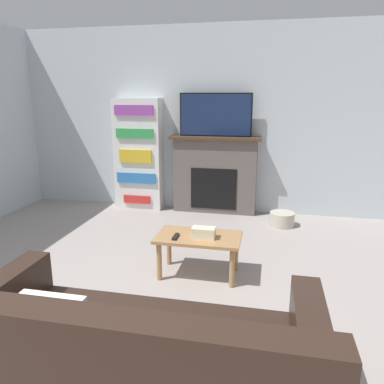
{
  "coord_description": "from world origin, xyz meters",
  "views": [
    {
      "loc": [
        0.84,
        -1.0,
        1.72
      ],
      "look_at": [
        0.06,
        2.69,
        0.74
      ],
      "focal_mm": 35.0,
      "sensor_mm": 36.0,
      "label": 1
    }
  ],
  "objects_px": {
    "coffee_table": "(199,242)",
    "bookshelf": "(138,155)",
    "tv": "(215,115)",
    "storage_basket": "(282,219)",
    "fireplace": "(215,175)",
    "couch": "(134,377)"
  },
  "relations": [
    {
      "from": "coffee_table",
      "to": "bookshelf",
      "type": "bearing_deg",
      "value": 122.95
    },
    {
      "from": "fireplace",
      "to": "coffee_table",
      "type": "xyz_separation_m",
      "value": [
        0.16,
        -2.09,
        -0.23
      ]
    },
    {
      "from": "fireplace",
      "to": "coffee_table",
      "type": "bearing_deg",
      "value": -85.62
    },
    {
      "from": "fireplace",
      "to": "couch",
      "type": "distance_m",
      "value": 3.88
    },
    {
      "from": "tv",
      "to": "bookshelf",
      "type": "xyz_separation_m",
      "value": [
        -1.18,
        -0.0,
        -0.61
      ]
    },
    {
      "from": "tv",
      "to": "storage_basket",
      "type": "height_order",
      "value": "tv"
    },
    {
      "from": "tv",
      "to": "storage_basket",
      "type": "bearing_deg",
      "value": -23.08
    },
    {
      "from": "fireplace",
      "to": "coffee_table",
      "type": "distance_m",
      "value": 2.11
    },
    {
      "from": "bookshelf",
      "to": "storage_basket",
      "type": "xyz_separation_m",
      "value": [
        2.18,
        -0.42,
        -0.75
      ]
    },
    {
      "from": "fireplace",
      "to": "tv",
      "type": "bearing_deg",
      "value": -90.0
    },
    {
      "from": "coffee_table",
      "to": "bookshelf",
      "type": "xyz_separation_m",
      "value": [
        -1.34,
        2.07,
        0.5
      ]
    },
    {
      "from": "couch",
      "to": "fireplace",
      "type": "bearing_deg",
      "value": 92.41
    },
    {
      "from": "bookshelf",
      "to": "couch",
      "type": "bearing_deg",
      "value": -70.74
    },
    {
      "from": "tv",
      "to": "bookshelf",
      "type": "distance_m",
      "value": 1.33
    },
    {
      "from": "fireplace",
      "to": "tv",
      "type": "relative_size",
      "value": 1.28
    },
    {
      "from": "tv",
      "to": "storage_basket",
      "type": "relative_size",
      "value": 3.16
    },
    {
      "from": "tv",
      "to": "coffee_table",
      "type": "bearing_deg",
      "value": -85.58
    },
    {
      "from": "bookshelf",
      "to": "coffee_table",
      "type": "bearing_deg",
      "value": -57.05
    },
    {
      "from": "fireplace",
      "to": "couch",
      "type": "relative_size",
      "value": 0.7
    },
    {
      "from": "bookshelf",
      "to": "storage_basket",
      "type": "distance_m",
      "value": 2.34
    },
    {
      "from": "fireplace",
      "to": "couch",
      "type": "bearing_deg",
      "value": -87.59
    },
    {
      "from": "couch",
      "to": "coffee_table",
      "type": "distance_m",
      "value": 1.78
    }
  ]
}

